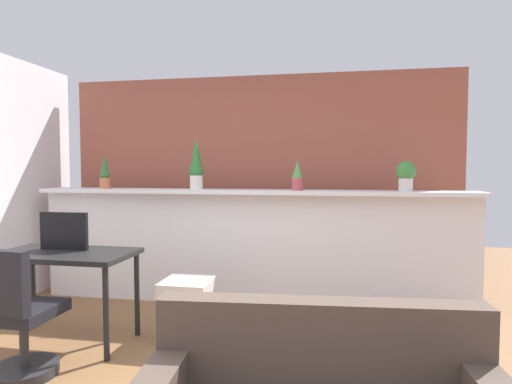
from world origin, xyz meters
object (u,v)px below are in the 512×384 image
Objects in this scene: potted_plant_1 at (196,165)px; potted_plant_2 at (297,176)px; desk at (65,262)px; tv_monitor at (64,231)px; side_cube_shelf at (187,310)px; potted_plant_3 at (406,174)px; potted_plant_0 at (105,174)px; office_chair at (17,323)px.

potted_plant_2 is (1.07, -0.04, -0.10)m from potted_plant_1.
potted_plant_1 is 1.61m from desk.
potted_plant_2 is at bearing 30.27° from tv_monitor.
potted_plant_1 is 1.56m from side_cube_shelf.
potted_plant_1 is at bearing 179.49° from potted_plant_3.
potted_plant_0 reaches higher than potted_plant_2.
potted_plant_2 is 2.19m from tv_monitor.
potted_plant_3 is 3.14m from desk.
potted_plant_0 is at bearing 179.36° from potted_plant_2.
potted_plant_0 is 1.94m from side_cube_shelf.
potted_plant_1 is 1.07m from potted_plant_2.
potted_plant_1 reaches higher than potted_plant_3.
office_chair is (0.06, -0.62, -0.28)m from desk.
potted_plant_2 is 0.70× the size of tv_monitor.
potted_plant_0 reaches higher than tv_monitor.
office_chair is at bearing -134.16° from potted_plant_2.
potted_plant_0 is 0.67× the size of potted_plant_1.
potted_plant_0 reaches higher than office_chair.
potted_plant_1 is 1.27× the size of tv_monitor.
potted_plant_3 reaches higher than office_chair.
potted_plant_3 is 3.12m from tv_monitor.
desk is at bearing -165.93° from side_cube_shelf.
potted_plant_2 is at bearing 45.84° from office_chair.
potted_plant_1 reaches higher than desk.
potted_plant_3 is 0.26× the size of desk.
potted_plant_1 reaches higher than tv_monitor.
potted_plant_0 is 1.22m from tv_monitor.
potted_plant_2 is 1.04m from potted_plant_3.
tv_monitor is at bearing -76.84° from potted_plant_0.
side_cube_shelf is at bearing 14.07° from desk.
potted_plant_3 is at bearing 1.17° from potted_plant_2.
potted_plant_2 is 2.66m from office_chair.
potted_plant_1 is at bearing 0.91° from potted_plant_0.
desk reaches higher than side_cube_shelf.
desk is 2.60× the size of tv_monitor.
side_cube_shelf is at bearing -76.35° from potted_plant_1.
office_chair is 1.82× the size of side_cube_shelf.
potted_plant_0 is 1.22× the size of potted_plant_2.
tv_monitor is at bearing -171.08° from side_cube_shelf.
side_cube_shelf is at bearing -36.55° from potted_plant_0.
potted_plant_1 is 1.07× the size of side_cube_shelf.
tv_monitor is (-2.88, -1.10, -0.46)m from potted_plant_3.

